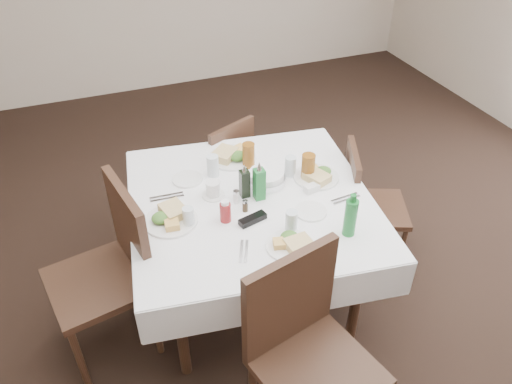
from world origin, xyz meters
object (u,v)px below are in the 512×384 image
at_px(chair_north, 224,164).
at_px(water_n, 213,166).
at_px(chair_south, 305,343).
at_px(oil_cruet_green, 259,183).
at_px(chair_west, 113,264).
at_px(water_e, 290,166).
at_px(bread_basket, 266,178).
at_px(green_bottle, 350,217).
at_px(water_s, 291,221).
at_px(coffee_mug, 213,190).
at_px(ketchup_bottle, 225,211).
at_px(water_w, 189,217).
at_px(dining_table, 251,210).
at_px(oil_cruet_dark, 245,183).
at_px(chair_east, 364,200).

relative_size(chair_north, water_n, 6.31).
distance_m(chair_south, oil_cruet_green, 0.92).
bearing_deg(chair_west, water_e, 9.86).
distance_m(bread_basket, oil_cruet_green, 0.17).
distance_m(oil_cruet_green, green_bottle, 0.55).
bearing_deg(chair_south, water_n, 92.73).
distance_m(water_n, water_s, 0.67).
xyz_separation_m(bread_basket, coffee_mug, (-0.33, -0.01, 0.01)).
distance_m(water_e, green_bottle, 0.60).
bearing_deg(water_s, water_n, 110.10).
xyz_separation_m(ketchup_bottle, green_bottle, (0.56, -0.33, 0.05)).
distance_m(water_w, oil_cruet_green, 0.44).
height_order(bread_basket, coffee_mug, coffee_mug).
relative_size(dining_table, bread_basket, 6.71).
bearing_deg(coffee_mug, dining_table, -29.13).
height_order(water_n, bread_basket, water_n).
xyz_separation_m(water_n, water_e, (0.43, -0.16, -0.00)).
bearing_deg(chair_north, dining_table, -96.32).
bearing_deg(chair_north, oil_cruet_dark, -98.41).
xyz_separation_m(water_e, oil_cruet_green, (-0.26, -0.15, 0.04)).
xyz_separation_m(chair_north, chair_south, (-0.16, -1.68, 0.11)).
relative_size(water_n, oil_cruet_dark, 0.61).
relative_size(water_e, oil_cruet_green, 0.51).
distance_m(dining_table, oil_cruet_green, 0.19).
bearing_deg(coffee_mug, oil_cruet_green, -25.64).
bearing_deg(water_n, chair_east, -14.62).
bearing_deg(oil_cruet_dark, water_w, -159.65).
bearing_deg(water_w, water_e, 18.73).
xyz_separation_m(oil_cruet_dark, ketchup_bottle, (-0.17, -0.17, -0.03)).
bearing_deg(water_s, water_e, 66.38).
height_order(water_e, ketchup_bottle, ketchup_bottle).
height_order(water_s, oil_cruet_dark, oil_cruet_dark).
relative_size(dining_table, oil_cruet_dark, 7.09).
bearing_deg(chair_east, dining_table, -175.69).
xyz_separation_m(bread_basket, ketchup_bottle, (-0.33, -0.24, 0.03)).
bearing_deg(chair_west, oil_cruet_dark, 6.82).
distance_m(bread_basket, ketchup_bottle, 0.41).
bearing_deg(water_s, ketchup_bottle, 146.43).
bearing_deg(coffee_mug, ketchup_bottle, -91.06).
height_order(water_n, water_e, water_n).
bearing_deg(water_s, water_w, 154.78).
bearing_deg(water_n, dining_table, -67.01).
distance_m(water_s, ketchup_bottle, 0.35).
xyz_separation_m(chair_east, green_bottle, (-0.44, -0.51, 0.38)).
bearing_deg(chair_north, water_s, -89.50).
bearing_deg(oil_cruet_dark, dining_table, -59.75).
distance_m(dining_table, bread_basket, 0.21).
bearing_deg(coffee_mug, chair_south, -83.23).
bearing_deg(chair_north, chair_east, -46.31).
relative_size(chair_north, coffee_mug, 6.44).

